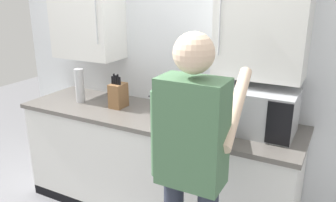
# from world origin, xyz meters

# --- Properties ---
(back_wall_tiled) EXTENTS (3.32, 0.44, 2.71)m
(back_wall_tiled) POSITION_xyz_m (-0.00, 1.05, 1.44)
(back_wall_tiled) COLOR silver
(back_wall_tiled) RESTS_ON ground_plane
(counter_unit) EXTENTS (2.34, 0.66, 0.90)m
(counter_unit) POSITION_xyz_m (0.00, 0.74, 0.45)
(counter_unit) COLOR white
(counter_unit) RESTS_ON ground_plane
(microwave_oven) EXTENTS (0.57, 0.75, 0.31)m
(microwave_oven) POSITION_xyz_m (0.76, 0.77, 1.06)
(microwave_oven) COLOR #B7BABF
(microwave_oven) RESTS_ON counter_unit
(knife_block) EXTENTS (0.11, 0.15, 0.30)m
(knife_block) POSITION_xyz_m (-0.36, 0.75, 1.01)
(knife_block) COLOR brown
(knife_block) RESTS_ON counter_unit
(thermos_flask) EXTENTS (0.08, 0.08, 0.30)m
(thermos_flask) POSITION_xyz_m (-0.74, 0.71, 1.05)
(thermos_flask) COLOR #B7BABF
(thermos_flask) RESTS_ON counter_unit
(stock_pot) EXTENTS (0.35, 0.25, 0.23)m
(stock_pot) POSITION_xyz_m (0.14, 0.71, 1.00)
(stock_pot) COLOR #2D2D33
(stock_pot) RESTS_ON counter_unit
(person_figure) EXTENTS (0.44, 0.62, 1.69)m
(person_figure) POSITION_xyz_m (0.68, -0.05, 1.01)
(person_figure) COLOR #282D3D
(person_figure) RESTS_ON ground_plane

